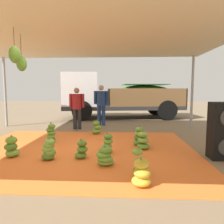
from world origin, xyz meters
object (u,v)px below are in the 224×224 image
object	(u,v)px
banana_bunch_12	(82,150)
banana_bunch_9	(142,174)
banana_bunch_8	(49,150)
banana_bunch_4	(139,162)
cargo_truck_main	(118,96)
worker_1	(77,105)
worker_0	(101,102)
banana_bunch_5	(139,137)
banana_bunch_10	(143,141)
speaker_stack	(223,131)
banana_bunch_7	(51,134)
banana_bunch_3	(107,144)
banana_bunch_2	(105,157)
banana_bunch_1	(97,128)
banana_bunch_11	(12,147)

from	to	relation	value
banana_bunch_12	banana_bunch_9	bearing A→B (deg)	-46.72
banana_bunch_8	banana_bunch_9	xyz separation A→B (m)	(1.91, -1.16, -0.02)
banana_bunch_4	cargo_truck_main	xyz separation A→B (m)	(-0.54, 7.74, 0.98)
worker_1	worker_0	bearing A→B (deg)	47.69
banana_bunch_5	banana_bunch_10	bearing A→B (deg)	-75.96
banana_bunch_5	worker_1	world-z (taller)	worker_1
speaker_stack	banana_bunch_4	bearing A→B (deg)	-153.13
banana_bunch_4	banana_bunch_7	world-z (taller)	banana_bunch_7
banana_bunch_3	banana_bunch_8	bearing A→B (deg)	-156.56
speaker_stack	banana_bunch_9	bearing A→B (deg)	-143.03
banana_bunch_8	banana_bunch_9	size ratio (longest dim) A/B	1.06
banana_bunch_2	banana_bunch_10	bearing A→B (deg)	54.33
banana_bunch_4	banana_bunch_7	distance (m)	3.22
banana_bunch_2	banana_bunch_8	world-z (taller)	banana_bunch_8
banana_bunch_3	banana_bunch_12	xyz separation A→B (m)	(-0.55, -0.41, -0.03)
cargo_truck_main	banana_bunch_2	bearing A→B (deg)	-90.83
banana_bunch_9	worker_1	distance (m)	5.23
banana_bunch_9	speaker_stack	world-z (taller)	speaker_stack
banana_bunch_10	banana_bunch_8	bearing A→B (deg)	-155.96
banana_bunch_4	banana_bunch_1	bearing A→B (deg)	109.33
banana_bunch_8	worker_1	bearing A→B (deg)	92.67
banana_bunch_2	banana_bunch_11	world-z (taller)	banana_bunch_11
banana_bunch_2	banana_bunch_5	xyz separation A→B (m)	(0.79, 1.57, 0.07)
banana_bunch_11	worker_1	xyz separation A→B (m)	(0.75, 3.44, 0.71)
banana_bunch_10	worker_1	size ratio (longest dim) A/B	0.30
banana_bunch_8	banana_bunch_9	distance (m)	2.23
banana_bunch_4	banana_bunch_8	world-z (taller)	banana_bunch_4
banana_bunch_10	banana_bunch_1	bearing A→B (deg)	129.14
worker_1	banana_bunch_12	bearing A→B (deg)	-76.00
banana_bunch_3	banana_bunch_9	distance (m)	1.82
banana_bunch_7	banana_bunch_12	world-z (taller)	banana_bunch_7
banana_bunch_4	banana_bunch_5	world-z (taller)	banana_bunch_5
banana_bunch_2	banana_bunch_4	world-z (taller)	banana_bunch_4
worker_0	banana_bunch_4	bearing A→B (deg)	-76.82
banana_bunch_8	banana_bunch_7	bearing A→B (deg)	107.61
banana_bunch_7	banana_bunch_4	bearing A→B (deg)	-42.49
banana_bunch_2	banana_bunch_11	size ratio (longest dim) A/B	0.96
banana_bunch_3	banana_bunch_5	world-z (taller)	banana_bunch_5
banana_bunch_7	banana_bunch_10	size ratio (longest dim) A/B	1.19
banana_bunch_1	banana_bunch_11	world-z (taller)	banana_bunch_11
banana_bunch_1	worker_0	distance (m)	1.98
worker_1	banana_bunch_4	bearing A→B (deg)	-64.18
cargo_truck_main	banana_bunch_12	bearing A→B (deg)	-95.49
banana_bunch_3	banana_bunch_7	distance (m)	1.95
banana_bunch_4	worker_1	distance (m)	4.80
banana_bunch_2	cargo_truck_main	distance (m)	7.40
banana_bunch_11	banana_bunch_12	distance (m)	1.61
banana_bunch_11	speaker_stack	world-z (taller)	speaker_stack
banana_bunch_2	banana_bunch_11	bearing A→B (deg)	168.95
worker_1	banana_bunch_2	bearing A→B (deg)	-69.81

